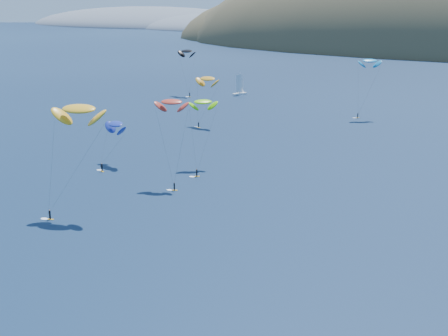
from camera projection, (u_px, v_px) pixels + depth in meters
headland at (165, 28)px, 908.59m from camera, size 460.00×250.00×60.00m
sailboat at (240, 93)px, 289.27m from camera, size 8.95×8.37×10.69m
kitesurfer_1 at (207, 79)px, 218.81m from camera, size 10.34×9.08×19.27m
kitesurfer_2 at (79, 109)px, 129.16m from camera, size 12.36×12.06×25.62m
kitesurfer_3 at (203, 102)px, 166.75m from camera, size 8.84×15.22×19.60m
kitesurfer_4 at (370, 61)px, 230.78m from camera, size 9.38×8.16×23.81m
kitesurfer_9 at (172, 102)px, 149.57m from camera, size 8.76×8.65×22.62m
kitesurfer_10 at (116, 124)px, 170.11m from camera, size 10.14×13.10×13.67m
kitesurfer_12 at (187, 51)px, 284.64m from camera, size 10.54×9.17×22.60m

